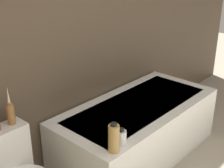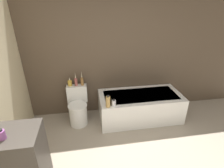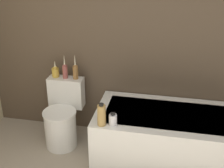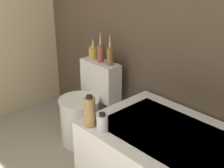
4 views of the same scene
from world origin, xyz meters
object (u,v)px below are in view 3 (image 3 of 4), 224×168
vase_bronze (75,71)px  shampoo_bottle_tall (102,115)px  shampoo_bottle_short (113,120)px  bathtub (175,137)px  vase_gold (55,71)px  toilet (62,118)px  vase_silver (65,70)px

vase_bronze → shampoo_bottle_tall: (0.43, -0.57, -0.17)m
vase_bronze → shampoo_bottle_short: bearing=-46.3°
bathtub → vase_gold: vase_gold is taller
toilet → shampoo_bottle_tall: (0.54, -0.39, 0.33)m
bathtub → vase_silver: size_ratio=5.94×
toilet → shampoo_bottle_short: bearing=-29.5°
toilet → bathtub: bearing=-3.0°
toilet → vase_gold: 0.52m
vase_gold → shampoo_bottle_tall: 0.89m
vase_gold → shampoo_bottle_short: vase_gold is taller
bathtub → vase_silver: 1.37m
shampoo_bottle_tall → bathtub: bearing=24.8°
vase_silver → shampoo_bottle_short: size_ratio=2.12×
vase_silver → vase_bronze: (0.12, 0.00, 0.00)m
bathtub → shampoo_bottle_short: bearing=-153.1°
shampoo_bottle_tall → shampoo_bottle_short: 0.12m
toilet → vase_bronze: size_ratio=2.56×
shampoo_bottle_short → vase_bronze: bearing=133.7°
toilet → vase_silver: (-0.00, 0.18, 0.50)m
vase_bronze → vase_silver: bearing=-177.7°
shampoo_bottle_tall → shampoo_bottle_short: shampoo_bottle_tall is taller
bathtub → vase_gold: 1.47m
bathtub → shampoo_bottle_tall: bearing=-155.2°
vase_gold → bathtub: bearing=-10.9°
toilet → vase_silver: size_ratio=2.62×
bathtub → toilet: size_ratio=2.27×
bathtub → vase_gold: size_ratio=8.62×
vase_silver → shampoo_bottle_tall: bearing=-46.3°
bathtub → shampoo_bottle_short: (-0.59, -0.30, 0.32)m
vase_silver → shampoo_bottle_short: bearing=-40.3°
toilet → shampoo_bottle_short: 0.79m
vase_silver → shampoo_bottle_tall: vase_silver is taller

